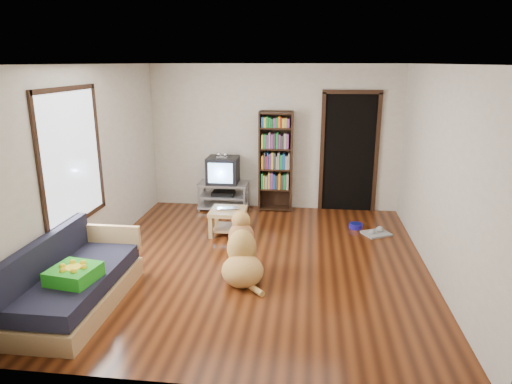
# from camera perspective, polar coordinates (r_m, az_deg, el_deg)

# --- Properties ---
(ground) EXTENTS (5.00, 5.00, 0.00)m
(ground) POSITION_cam_1_polar(r_m,az_deg,el_deg) (6.28, 0.22, -8.76)
(ground) COLOR #612A10
(ground) RESTS_ON ground
(ceiling) EXTENTS (5.00, 5.00, 0.00)m
(ceiling) POSITION_cam_1_polar(r_m,az_deg,el_deg) (5.71, 0.25, 15.70)
(ceiling) COLOR white
(ceiling) RESTS_ON ground
(wall_back) EXTENTS (4.50, 0.00, 4.50)m
(wall_back) POSITION_cam_1_polar(r_m,az_deg,el_deg) (8.30, 2.25, 6.75)
(wall_back) COLOR beige
(wall_back) RESTS_ON ground
(wall_front) EXTENTS (4.50, 0.00, 4.50)m
(wall_front) POSITION_cam_1_polar(r_m,az_deg,el_deg) (3.50, -4.54, -6.39)
(wall_front) COLOR beige
(wall_front) RESTS_ON ground
(wall_left) EXTENTS (0.00, 5.00, 5.00)m
(wall_left) POSITION_cam_1_polar(r_m,az_deg,el_deg) (6.51, -19.89, 3.24)
(wall_left) COLOR beige
(wall_left) RESTS_ON ground
(wall_right) EXTENTS (0.00, 5.00, 5.00)m
(wall_right) POSITION_cam_1_polar(r_m,az_deg,el_deg) (6.03, 21.99, 2.08)
(wall_right) COLOR beige
(wall_right) RESTS_ON ground
(green_cushion) EXTENTS (0.51, 0.51, 0.15)m
(green_cushion) POSITION_cam_1_polar(r_m,az_deg,el_deg) (5.19, -21.80, -9.49)
(green_cushion) COLOR green
(green_cushion) RESTS_ON sofa
(laptop) EXTENTS (0.37, 0.28, 0.03)m
(laptop) POSITION_cam_1_polar(r_m,az_deg,el_deg) (7.12, -3.55, -2.17)
(laptop) COLOR silver
(laptop) RESTS_ON coffee_table
(dog_bowl) EXTENTS (0.22, 0.22, 0.08)m
(dog_bowl) POSITION_cam_1_polar(r_m,az_deg,el_deg) (7.66, 12.36, -4.15)
(dog_bowl) COLOR navy
(dog_bowl) RESTS_ON ground
(grey_rag) EXTENTS (0.50, 0.47, 0.03)m
(grey_rag) POSITION_cam_1_polar(r_m,az_deg,el_deg) (7.48, 14.81, -5.04)
(grey_rag) COLOR gray
(grey_rag) RESTS_ON ground
(window) EXTENTS (0.03, 1.46, 1.70)m
(window) POSITION_cam_1_polar(r_m,az_deg,el_deg) (6.03, -22.01, 4.02)
(window) COLOR white
(window) RESTS_ON wall_left
(doorway) EXTENTS (1.03, 0.05, 2.19)m
(doorway) POSITION_cam_1_polar(r_m,az_deg,el_deg) (8.31, 11.57, 5.19)
(doorway) COLOR black
(doorway) RESTS_ON wall_back
(tv_stand) EXTENTS (0.90, 0.45, 0.50)m
(tv_stand) POSITION_cam_1_polar(r_m,az_deg,el_deg) (8.41, -4.09, -0.37)
(tv_stand) COLOR #99999E
(tv_stand) RESTS_ON ground
(crt_tv) EXTENTS (0.55, 0.52, 0.58)m
(crt_tv) POSITION_cam_1_polar(r_m,az_deg,el_deg) (8.31, -4.13, 2.81)
(crt_tv) COLOR black
(crt_tv) RESTS_ON tv_stand
(bookshelf) EXTENTS (0.60, 0.30, 1.80)m
(bookshelf) POSITION_cam_1_polar(r_m,az_deg,el_deg) (8.20, 2.48, 4.50)
(bookshelf) COLOR black
(bookshelf) RESTS_ON ground
(sofa) EXTENTS (0.80, 1.80, 0.80)m
(sofa) POSITION_cam_1_polar(r_m,az_deg,el_deg) (5.51, -21.69, -10.68)
(sofa) COLOR tan
(sofa) RESTS_ON ground
(coffee_table) EXTENTS (0.55, 0.55, 0.40)m
(coffee_table) POSITION_cam_1_polar(r_m,az_deg,el_deg) (7.19, -3.49, -3.11)
(coffee_table) COLOR tan
(coffee_table) RESTS_ON ground
(dog) EXTENTS (0.62, 0.95, 0.83)m
(dog) POSITION_cam_1_polar(r_m,az_deg,el_deg) (5.75, -1.75, -7.88)
(dog) COLOR gold
(dog) RESTS_ON ground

